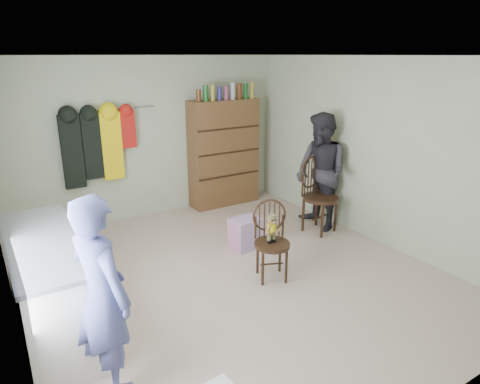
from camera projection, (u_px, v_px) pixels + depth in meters
ground_plane at (231, 276)px, 5.09m from camera, size 5.00×5.00×0.00m
room_walls at (207, 137)px, 5.03m from camera, size 5.00×5.00×5.00m
counter at (51, 286)px, 3.95m from camera, size 0.64×1.86×0.94m
chair_front at (271, 235)px, 4.92m from camera, size 0.54×0.54×0.93m
chair_far at (317, 192)px, 6.23m from camera, size 0.58×0.58×1.11m
striped_bag at (246, 233)px, 5.77m from camera, size 0.42×0.34×0.42m
person_left at (101, 296)px, 3.18m from camera, size 0.55×0.68×1.60m
person_right at (321, 172)px, 6.25m from camera, size 0.74×0.90×1.73m
dresser at (224, 152)px, 7.29m from camera, size 1.20×0.39×2.07m
coat_rack at (97, 145)px, 6.19m from camera, size 1.42×0.12×1.09m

